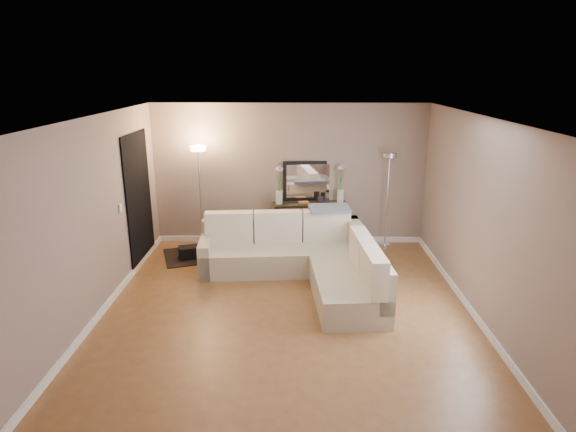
{
  "coord_description": "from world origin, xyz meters",
  "views": [
    {
      "loc": [
        0.09,
        -5.95,
        3.15
      ],
      "look_at": [
        0.0,
        0.8,
        1.1
      ],
      "focal_mm": 30.0,
      "sensor_mm": 36.0,
      "label": 1
    }
  ],
  "objects_px": {
    "console_table": "(305,222)",
    "floor_lamp_unlit": "(388,181)",
    "sectional_sofa": "(305,258)",
    "floor_lamp_lit": "(200,177)"
  },
  "relations": [
    {
      "from": "console_table",
      "to": "floor_lamp_lit",
      "type": "relative_size",
      "value": 0.73
    },
    {
      "from": "floor_lamp_unlit",
      "to": "sectional_sofa",
      "type": "bearing_deg",
      "value": -135.65
    },
    {
      "from": "sectional_sofa",
      "to": "console_table",
      "type": "relative_size",
      "value": 2.05
    },
    {
      "from": "sectional_sofa",
      "to": "floor_lamp_unlit",
      "type": "height_order",
      "value": "floor_lamp_unlit"
    },
    {
      "from": "sectional_sofa",
      "to": "console_table",
      "type": "xyz_separation_m",
      "value": [
        0.03,
        1.5,
        0.12
      ]
    },
    {
      "from": "sectional_sofa",
      "to": "floor_lamp_unlit",
      "type": "xyz_separation_m",
      "value": [
        1.52,
        1.49,
        0.89
      ]
    },
    {
      "from": "console_table",
      "to": "floor_lamp_unlit",
      "type": "height_order",
      "value": "floor_lamp_unlit"
    },
    {
      "from": "sectional_sofa",
      "to": "floor_lamp_unlit",
      "type": "distance_m",
      "value": 2.31
    },
    {
      "from": "sectional_sofa",
      "to": "floor_lamp_lit",
      "type": "height_order",
      "value": "floor_lamp_lit"
    },
    {
      "from": "floor_lamp_lit",
      "to": "sectional_sofa",
      "type": "bearing_deg",
      "value": -35.81
    }
  ]
}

